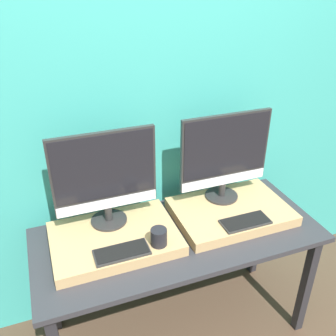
% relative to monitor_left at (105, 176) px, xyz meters
% --- Properties ---
extents(wall_back, '(8.00, 0.04, 2.60)m').
position_rel_monitor_left_xyz_m(wall_back, '(0.33, 0.24, 0.23)').
color(wall_back, teal).
rests_on(wall_back, ground_plane).
extents(workbench, '(1.52, 0.65, 0.74)m').
position_rel_monitor_left_xyz_m(workbench, '(0.33, -0.16, -0.42)').
color(workbench, '#2D2D33').
rests_on(workbench, ground_plane).
extents(wooden_riser_left, '(0.63, 0.44, 0.06)m').
position_rel_monitor_left_xyz_m(wooden_riser_left, '(0.00, -0.11, -0.31)').
color(wooden_riser_left, tan).
rests_on(wooden_riser_left, workbench).
extents(monitor_left, '(0.53, 0.19, 0.51)m').
position_rel_monitor_left_xyz_m(monitor_left, '(0.00, 0.00, 0.00)').
color(monitor_left, '#282828').
rests_on(monitor_left, wooden_riser_left).
extents(keyboard_left, '(0.26, 0.12, 0.01)m').
position_rel_monitor_left_xyz_m(keyboard_left, '(0.00, -0.27, -0.27)').
color(keyboard_left, '#2D2D2D').
rests_on(keyboard_left, wooden_riser_left).
extents(mug, '(0.08, 0.08, 0.09)m').
position_rel_monitor_left_xyz_m(mug, '(0.19, -0.27, -0.23)').
color(mug, black).
rests_on(mug, wooden_riser_left).
extents(wooden_riser_right, '(0.63, 0.44, 0.06)m').
position_rel_monitor_left_xyz_m(wooden_riser_right, '(0.67, -0.11, -0.31)').
color(wooden_riser_right, tan).
rests_on(wooden_riser_right, workbench).
extents(monitor_right, '(0.53, 0.19, 0.51)m').
position_rel_monitor_left_xyz_m(monitor_right, '(0.67, 0.00, 0.00)').
color(monitor_right, '#282828').
rests_on(monitor_right, wooden_riser_right).
extents(keyboard_right, '(0.26, 0.12, 0.01)m').
position_rel_monitor_left_xyz_m(keyboard_right, '(0.67, -0.27, -0.27)').
color(keyboard_right, '#2D2D2D').
rests_on(keyboard_right, wooden_riser_right).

